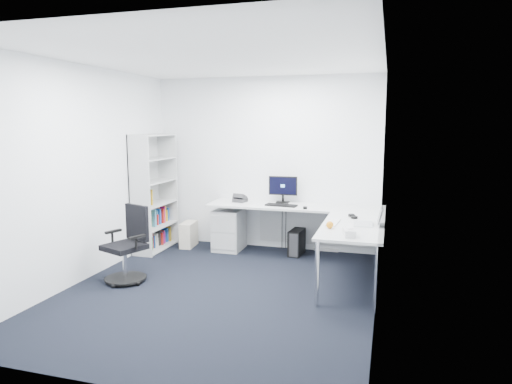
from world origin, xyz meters
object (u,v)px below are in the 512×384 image
(laptop, at_px, (364,215))
(task_chair, at_px, (124,245))
(l_desk, at_px, (290,236))
(monitor, at_px, (283,189))
(bookshelf, at_px, (154,193))

(laptop, bearing_deg, task_chair, -169.27)
(task_chair, bearing_deg, l_desk, 59.07)
(laptop, bearing_deg, monitor, 133.16)
(l_desk, relative_size, laptop, 8.06)
(task_chair, bearing_deg, bookshelf, 125.08)
(bookshelf, xyz_separation_m, laptop, (3.24, -0.77, -0.03))
(monitor, distance_m, laptop, 1.78)
(laptop, bearing_deg, l_desk, 142.99)
(bookshelf, relative_size, laptop, 5.60)
(bookshelf, distance_m, monitor, 2.01)
(l_desk, height_order, bookshelf, bookshelf)
(bookshelf, distance_m, task_chair, 1.57)
(l_desk, distance_m, bookshelf, 2.24)
(bookshelf, height_order, task_chair, bookshelf)
(task_chair, height_order, monitor, monitor)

